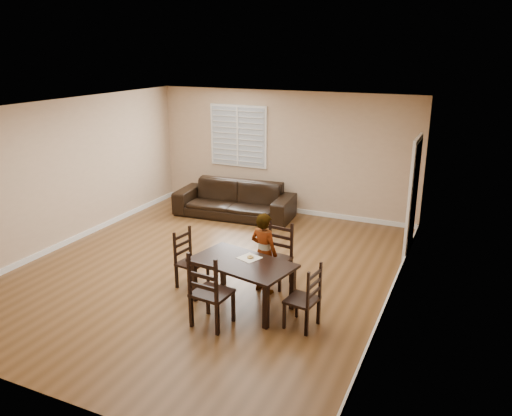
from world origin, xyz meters
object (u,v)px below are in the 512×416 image
at_px(chair_left, 186,260).
at_px(child, 264,253).
at_px(chair_near, 278,255).
at_px(chair_right, 309,301).
at_px(donut, 250,257).
at_px(dining_table, 242,267).
at_px(chair_far, 206,295).
at_px(sofa, 234,200).

relative_size(chair_left, child, 0.72).
bearing_deg(chair_near, chair_right, -44.56).
relative_size(chair_near, chair_left, 1.09).
bearing_deg(donut, dining_table, -108.49).
bearing_deg(chair_left, donut, -85.05).
relative_size(chair_far, donut, 10.88).
distance_m(chair_left, chair_right, 2.21).
xyz_separation_m(chair_far, sofa, (-1.76, 4.31, -0.11)).
relative_size(child, sofa, 0.49).
xyz_separation_m(dining_table, donut, (0.05, 0.16, 0.11)).
relative_size(chair_near, sofa, 0.38).
bearing_deg(chair_far, chair_near, -96.13).
distance_m(chair_near, child, 0.45).
distance_m(dining_table, chair_near, 0.94).
bearing_deg(chair_far, chair_right, -150.80).
xyz_separation_m(chair_near, sofa, (-2.10, 2.63, -0.07)).
height_order(chair_far, chair_right, chair_far).
relative_size(chair_left, chair_right, 1.01).
bearing_deg(child, dining_table, 90.66).
bearing_deg(chair_right, child, -118.97).
distance_m(donut, sofa, 3.93).
xyz_separation_m(chair_far, child, (0.26, 1.29, 0.15)).
xyz_separation_m(chair_near, chair_right, (0.89, -1.14, -0.04)).
xyz_separation_m(chair_near, chair_left, (-1.27, -0.69, -0.04)).
xyz_separation_m(chair_left, sofa, (-0.83, 3.31, -0.04)).
relative_size(chair_near, chair_right, 1.10).
bearing_deg(sofa, donut, -64.06).
bearing_deg(chair_near, child, -93.40).
relative_size(chair_right, donut, 9.22).
relative_size(chair_far, child, 0.85).
relative_size(child, donut, 12.86).
distance_m(dining_table, chair_left, 1.12).
bearing_deg(child, donut, 93.52).
distance_m(chair_near, chair_left, 1.44).
distance_m(chair_right, donut, 1.13).
bearing_deg(chair_right, dining_table, -93.50).
distance_m(child, donut, 0.37).
xyz_separation_m(dining_table, chair_far, (-0.15, -0.77, -0.10)).
height_order(chair_near, sofa, chair_near).
height_order(chair_near, chair_right, chair_near).
xyz_separation_m(donut, sofa, (-1.96, 3.39, -0.32)).
bearing_deg(chair_far, donut, -97.13).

